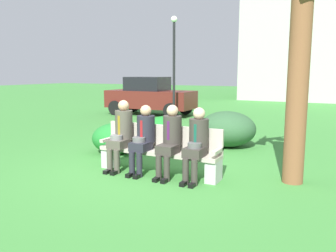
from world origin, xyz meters
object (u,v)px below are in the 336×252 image
seated_man_rightmost (197,141)px  street_lamp (174,59)px  parked_car_near (150,96)px  seated_man_centerright (170,137)px  shrub_mid_lawn (116,138)px  shrub_far_lawn (164,128)px  shrub_near_bench (227,129)px  seated_man_leftmost (121,132)px  seated_man_centerleft (143,136)px  park_bench (160,150)px  palm_tree_tall (302,7)px

seated_man_rightmost → street_lamp: street_lamp is taller
parked_car_near → street_lamp: street_lamp is taller
seated_man_centerright → shrub_mid_lawn: (-1.97, 1.07, -0.38)m
shrub_far_lawn → seated_man_rightmost: bearing=-54.0°
shrub_near_bench → street_lamp: street_lamp is taller
seated_man_leftmost → seated_man_centerleft: (0.50, -0.01, -0.04)m
seated_man_centerright → shrub_mid_lawn: bearing=151.4°
seated_man_centerright → street_lamp: size_ratio=0.33×
park_bench → seated_man_centerleft: size_ratio=1.87×
seated_man_leftmost → seated_man_centerright: 1.06m
shrub_far_lawn → seated_man_centerright: bearing=-60.6°
seated_man_centerleft → palm_tree_tall: size_ratio=0.30×
park_bench → seated_man_rightmost: size_ratio=1.86×
shrub_near_bench → shrub_far_lawn: bearing=175.0°
park_bench → street_lamp: size_ratio=0.60×
palm_tree_tall → parked_car_near: size_ratio=1.09×
seated_man_centerright → palm_tree_tall: (2.05, 0.65, 2.19)m
park_bench → street_lamp: (-2.85, 6.43, 1.96)m
street_lamp → park_bench: bearing=-66.1°
shrub_near_bench → parked_car_near: (-5.10, 4.89, 0.38)m
seated_man_rightmost → palm_tree_tall: (1.53, 0.66, 2.21)m
seated_man_centerright → seated_man_rightmost: 0.52m
park_bench → shrub_far_lawn: size_ratio=2.30×
shrub_mid_lawn → seated_man_centerleft: bearing=-37.5°
palm_tree_tall → shrub_near_bench: bearing=129.5°
seated_man_centerright → shrub_far_lawn: bearing=119.4°
seated_man_centerleft → seated_man_rightmost: (1.08, 0.00, 0.00)m
palm_tree_tall → seated_man_centerleft: bearing=-165.8°
park_bench → seated_man_centerleft: bearing=-153.6°
palm_tree_tall → shrub_far_lawn: 5.26m
palm_tree_tall → parked_car_near: bearing=134.2°
shrub_near_bench → parked_car_near: size_ratio=0.37×
seated_man_leftmost → seated_man_centerright: (1.06, 0.00, -0.02)m
street_lamp → palm_tree_tall: bearing=-48.7°
seated_man_leftmost → seated_man_rightmost: (1.58, -0.01, -0.03)m
seated_man_centerleft → seated_man_rightmost: size_ratio=1.00×
palm_tree_tall → shrub_near_bench: palm_tree_tall is taller
seated_man_centerright → shrub_far_lawn: seated_man_centerright is taller
park_bench → seated_man_centerright: seated_man_centerright is taller
seated_man_centerright → seated_man_leftmost: bearing=-179.9°
seated_man_leftmost → palm_tree_tall: size_ratio=0.32×
shrub_near_bench → parked_car_near: parked_car_near is taller
park_bench → shrub_mid_lawn: 1.93m
shrub_far_lawn → street_lamp: (-1.36, 3.41, 2.07)m
seated_man_centerright → parked_car_near: bearing=122.2°
seated_man_rightmost → shrub_near_bench: 3.02m
palm_tree_tall → shrub_far_lawn: (-3.83, 2.49, -2.60)m
seated_man_rightmost → street_lamp: bearing=119.1°
seated_man_leftmost → parked_car_near: parked_car_near is taller
seated_man_centerright → shrub_near_bench: seated_man_centerright is taller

